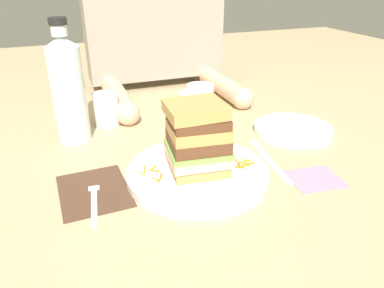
% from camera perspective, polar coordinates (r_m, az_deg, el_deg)
% --- Properties ---
extents(ground_plane, '(3.00, 3.00, 0.00)m').
position_cam_1_polar(ground_plane, '(0.71, 2.02, -5.30)').
color(ground_plane, tan).
extents(main_plate, '(0.28, 0.28, 0.02)m').
position_cam_1_polar(main_plate, '(0.71, 0.86, -4.52)').
color(main_plate, white).
rests_on(main_plate, ground_plane).
extents(sandwich, '(0.12, 0.12, 0.14)m').
position_cam_1_polar(sandwich, '(0.68, 0.84, 0.90)').
color(sandwich, tan).
rests_on(sandwich, main_plate).
extents(carrot_shred_0, '(0.02, 0.02, 0.00)m').
position_cam_1_polar(carrot_shred_0, '(0.70, -5.98, -4.14)').
color(carrot_shred_0, orange).
rests_on(carrot_shred_0, main_plate).
extents(carrot_shred_1, '(0.02, 0.03, 0.00)m').
position_cam_1_polar(carrot_shred_1, '(0.68, -5.09, -5.17)').
color(carrot_shred_1, orange).
rests_on(carrot_shred_1, main_plate).
extents(carrot_shred_2, '(0.02, 0.02, 0.00)m').
position_cam_1_polar(carrot_shred_2, '(0.71, -6.09, -3.77)').
color(carrot_shred_2, orange).
rests_on(carrot_shred_2, main_plate).
extents(carrot_shred_3, '(0.01, 0.02, 0.00)m').
position_cam_1_polar(carrot_shred_3, '(0.70, -7.97, -4.60)').
color(carrot_shred_3, orange).
rests_on(carrot_shred_3, main_plate).
extents(carrot_shred_4, '(0.01, 0.03, 0.00)m').
position_cam_1_polar(carrot_shred_4, '(0.71, -7.47, -4.02)').
color(carrot_shred_4, orange).
rests_on(carrot_shred_4, main_plate).
extents(carrot_shred_5, '(0.01, 0.02, 0.00)m').
position_cam_1_polar(carrot_shred_5, '(0.68, -5.74, -5.45)').
color(carrot_shred_5, orange).
rests_on(carrot_shred_5, main_plate).
extents(carrot_shred_6, '(0.02, 0.02, 0.00)m').
position_cam_1_polar(carrot_shred_6, '(0.72, 7.21, -3.57)').
color(carrot_shred_6, orange).
rests_on(carrot_shred_6, main_plate).
extents(carrot_shred_7, '(0.01, 0.03, 0.00)m').
position_cam_1_polar(carrot_shred_7, '(0.74, 8.22, -2.68)').
color(carrot_shred_7, orange).
rests_on(carrot_shred_7, main_plate).
extents(carrot_shred_8, '(0.03, 0.01, 0.00)m').
position_cam_1_polar(carrot_shred_8, '(0.74, 8.40, -2.80)').
color(carrot_shred_8, orange).
rests_on(carrot_shred_8, main_plate).
extents(carrot_shred_9, '(0.01, 0.02, 0.00)m').
position_cam_1_polar(carrot_shred_9, '(0.72, 7.37, -3.25)').
color(carrot_shred_9, orange).
rests_on(carrot_shred_9, main_plate).
extents(carrot_shred_10, '(0.01, 0.03, 0.00)m').
position_cam_1_polar(carrot_shred_10, '(0.73, 5.81, -2.81)').
color(carrot_shred_10, orange).
rests_on(carrot_shred_10, main_plate).
extents(carrot_shred_11, '(0.03, 0.01, 0.00)m').
position_cam_1_polar(carrot_shred_11, '(0.73, 8.18, -2.91)').
color(carrot_shred_11, orange).
rests_on(carrot_shred_11, main_plate).
extents(carrot_shred_12, '(0.02, 0.01, 0.00)m').
position_cam_1_polar(carrot_shred_12, '(0.72, 8.34, -3.38)').
color(carrot_shred_12, orange).
rests_on(carrot_shred_12, main_plate).
extents(carrot_shred_13, '(0.02, 0.01, 0.00)m').
position_cam_1_polar(carrot_shred_13, '(0.73, 8.88, -3.07)').
color(carrot_shred_13, orange).
rests_on(carrot_shred_13, main_plate).
extents(carrot_shred_14, '(0.02, 0.01, 0.00)m').
position_cam_1_polar(carrot_shred_14, '(0.73, 6.68, -2.78)').
color(carrot_shred_14, orange).
rests_on(carrot_shred_14, main_plate).
extents(napkin_dark, '(0.13, 0.16, 0.00)m').
position_cam_1_polar(napkin_dark, '(0.70, -15.12, -7.04)').
color(napkin_dark, '#4C3323').
rests_on(napkin_dark, ground_plane).
extents(fork, '(0.03, 0.17, 0.00)m').
position_cam_1_polar(fork, '(0.68, -15.14, -7.84)').
color(fork, silver).
rests_on(fork, napkin_dark).
extents(knife, '(0.04, 0.20, 0.00)m').
position_cam_1_polar(knife, '(0.79, 12.16, -2.62)').
color(knife, silver).
rests_on(knife, ground_plane).
extents(juice_glass, '(0.07, 0.07, 0.09)m').
position_cam_1_polar(juice_glass, '(0.92, 0.28, 5.08)').
color(juice_glass, white).
rests_on(juice_glass, ground_plane).
extents(water_bottle, '(0.07, 0.07, 0.28)m').
position_cam_1_polar(water_bottle, '(0.87, -18.85, 8.19)').
color(water_bottle, silver).
rests_on(water_bottle, ground_plane).
extents(empty_tumbler_0, '(0.06, 0.06, 0.08)m').
position_cam_1_polar(empty_tumbler_0, '(0.96, -13.27, 5.34)').
color(empty_tumbler_0, silver).
rests_on(empty_tumbler_0, ground_plane).
extents(empty_tumbler_1, '(0.08, 0.08, 0.08)m').
position_cam_1_polar(empty_tumbler_1, '(1.02, 1.30, 7.13)').
color(empty_tumbler_1, silver).
rests_on(empty_tumbler_1, ground_plane).
extents(side_plate, '(0.19, 0.19, 0.02)m').
position_cam_1_polar(side_plate, '(0.93, 15.55, 2.22)').
color(side_plate, white).
rests_on(side_plate, ground_plane).
extents(napkin_pink, '(0.11, 0.10, 0.00)m').
position_cam_1_polar(napkin_pink, '(0.75, 18.68, -5.18)').
color(napkin_pink, pink).
rests_on(napkin_pink, ground_plane).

